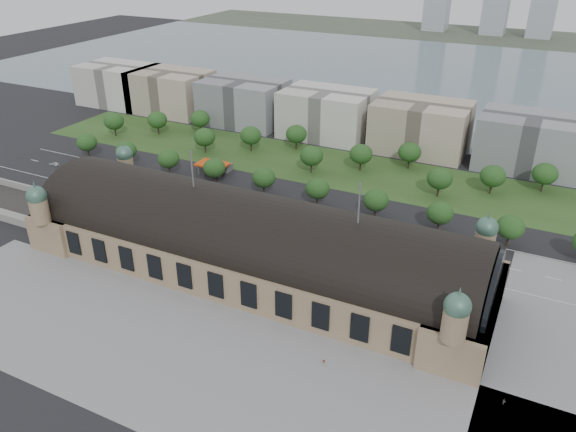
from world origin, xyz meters
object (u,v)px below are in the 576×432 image
at_px(parked_car_1, 113,197).
at_px(bus_east, 349,243).
at_px(pedestrian_2, 504,402).
at_px(traffic_car_2, 186,207).
at_px(parked_car_6, 193,212).
at_px(bus_west, 254,221).
at_px(traffic_car_4, 306,220).
at_px(parked_car_2, 136,203).
at_px(pedestrian_0, 324,363).
at_px(traffic_car_3, 211,194).
at_px(traffic_car_1, 163,179).
at_px(parked_car_5, 215,221).
at_px(parked_car_3, 192,213).
at_px(bus_mid, 300,225).
at_px(parked_car_4, 226,220).
at_px(petrol_station, 219,166).
at_px(traffic_car_0, 55,164).
at_px(parked_car_0, 144,205).

relative_size(parked_car_1, bus_east, 0.41).
bearing_deg(pedestrian_2, traffic_car_2, 55.78).
bearing_deg(bus_east, parked_car_6, 98.29).
height_order(bus_west, bus_east, bus_west).
xyz_separation_m(traffic_car_4, parked_car_2, (-67.26, -16.44, -0.06)).
height_order(traffic_car_4, pedestrian_0, pedestrian_0).
xyz_separation_m(traffic_car_3, pedestrian_2, (124.08, -66.54, 0.21)).
relative_size(traffic_car_1, traffic_car_4, 1.07).
bearing_deg(parked_car_5, bus_east, 60.34).
distance_m(traffic_car_1, parked_car_3, 37.04).
xyz_separation_m(parked_car_5, parked_car_6, (-11.60, 2.21, -0.14)).
relative_size(traffic_car_1, pedestrian_2, 2.47).
bearing_deg(bus_mid, parked_car_4, 99.22).
bearing_deg(parked_car_3, traffic_car_2, -149.18).
xyz_separation_m(parked_car_4, bus_east, (48.14, 3.08, 0.82)).
relative_size(traffic_car_3, parked_car_1, 0.99).
height_order(parked_car_6, bus_mid, bus_mid).
bearing_deg(bus_west, petrol_station, 40.79).
height_order(petrol_station, parked_car_3, petrol_station).
bearing_deg(petrol_station, parked_car_3, -71.31).
relative_size(parked_car_5, pedestrian_0, 3.23).
distance_m(traffic_car_4, bus_mid, 6.58).
xyz_separation_m(traffic_car_1, parked_car_2, (4.51, -23.57, -0.08)).
relative_size(bus_west, bus_mid, 1.00).
distance_m(petrol_station, parked_car_4, 49.60).
height_order(traffic_car_1, pedestrian_0, pedestrian_0).
distance_m(traffic_car_0, parked_car_5, 98.94).
relative_size(traffic_car_0, parked_car_2, 1.01).
xyz_separation_m(traffic_car_2, parked_car_1, (-32.29, -5.89, -0.09)).
relative_size(parked_car_3, parked_car_4, 0.99).
distance_m(parked_car_2, pedestrian_0, 116.64).
relative_size(traffic_car_4, parked_car_4, 0.86).
bearing_deg(parked_car_2, bus_east, 66.18).
relative_size(traffic_car_1, bus_mid, 0.33).
relative_size(traffic_car_1, traffic_car_3, 0.94).
bearing_deg(bus_west, bus_mid, -78.33).
height_order(petrol_station, parked_car_5, petrol_station).
height_order(traffic_car_2, traffic_car_3, traffic_car_2).
bearing_deg(bus_west, traffic_car_4, -59.53).
distance_m(traffic_car_3, parked_car_1, 40.07).
bearing_deg(traffic_car_2, traffic_car_3, 165.08).
distance_m(parked_car_3, bus_east, 63.17).
height_order(traffic_car_4, bus_mid, bus_mid).
height_order(parked_car_1, pedestrian_2, pedestrian_2).
height_order(parked_car_0, parked_car_3, parked_car_3).
distance_m(traffic_car_1, traffic_car_2, 30.52).
distance_m(traffic_car_3, parked_car_5, 24.54).
bearing_deg(bus_west, traffic_car_2, 83.14).
height_order(petrol_station, traffic_car_1, petrol_station).
height_order(parked_car_3, parked_car_6, parked_car_3).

